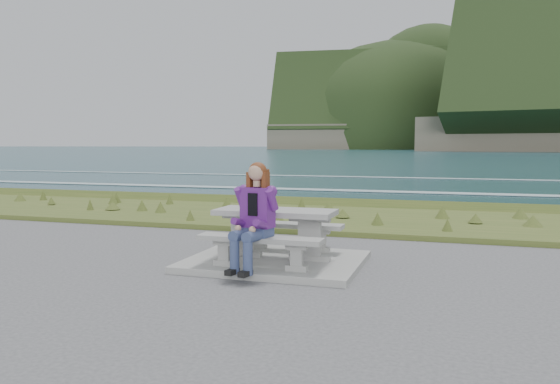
{
  "coord_description": "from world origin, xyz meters",
  "views": [
    {
      "loc": [
        2.57,
        -7.78,
        1.83
      ],
      "look_at": [
        -0.31,
        1.2,
        1.01
      ],
      "focal_mm": 35.0,
      "sensor_mm": 36.0,
      "label": 1
    }
  ],
  "objects": [
    {
      "name": "bench_landward",
      "position": [
        0.0,
        -0.7,
        0.45
      ],
      "size": [
        1.8,
        0.35,
        0.45
      ],
      "color": "gray",
      "rests_on": "concrete_slab"
    },
    {
      "name": "shore_drop",
      "position": [
        0.0,
        7.9,
        0.0
      ],
      "size": [
        160.0,
        0.8,
        2.2
      ],
      "primitive_type": "cube",
      "color": "#625B49",
      "rests_on": "ground"
    },
    {
      "name": "ocean",
      "position": [
        0.0,
        25.09,
        -1.74
      ],
      "size": [
        1600.0,
        1600.0,
        0.09
      ],
      "color": "#1B424D",
      "rests_on": "ground"
    },
    {
      "name": "picnic_table",
      "position": [
        0.0,
        0.0,
        0.68
      ],
      "size": [
        1.8,
        0.75,
        0.75
      ],
      "color": "gray",
      "rests_on": "concrete_slab"
    },
    {
      "name": "seated_woman",
      "position": [
        -0.06,
        -0.84,
        0.65
      ],
      "size": [
        0.55,
        0.81,
        1.49
      ],
      "rotation": [
        0.0,
        0.0,
        -0.18
      ],
      "color": "navy",
      "rests_on": "concrete_slab"
    },
    {
      "name": "grass_verge",
      "position": [
        0.0,
        5.0,
        0.0
      ],
      "size": [
        160.0,
        4.5,
        0.22
      ],
      "primitive_type": "cube",
      "color": "#38531F",
      "rests_on": "ground"
    },
    {
      "name": "bench_seaward",
      "position": [
        0.0,
        0.7,
        0.45
      ],
      "size": [
        1.8,
        0.35,
        0.45
      ],
      "color": "gray",
      "rests_on": "concrete_slab"
    },
    {
      "name": "concrete_slab",
      "position": [
        0.0,
        0.0,
        0.05
      ],
      "size": [
        2.6,
        2.1,
        0.1
      ],
      "primitive_type": "cube",
      "color": "gray",
      "rests_on": "ground"
    }
  ]
}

